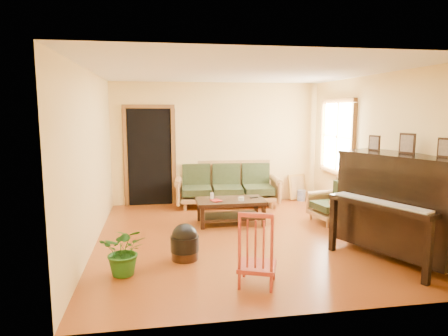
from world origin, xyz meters
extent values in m
plane|color=#662B0D|center=(0.00, 0.00, 0.00)|extent=(5.00, 5.00, 0.00)
cube|color=black|center=(-1.45, 2.48, 1.02)|extent=(1.08, 0.16, 2.05)
cube|color=white|center=(2.21, 1.30, 1.50)|extent=(0.12, 1.36, 1.46)
cube|color=olive|center=(0.16, 2.10, 0.46)|extent=(2.22, 1.07, 0.92)
cube|color=black|center=(-0.01, 0.79, 0.22)|extent=(1.21, 0.66, 0.44)
cube|color=olive|center=(1.81, 0.56, 0.39)|extent=(0.87, 0.90, 0.78)
cube|color=black|center=(1.98, -1.22, 0.72)|extent=(1.56, 1.89, 1.44)
cylinder|color=black|center=(-0.95, -0.81, 0.19)|extent=(0.44, 0.44, 0.37)
cube|color=maroon|center=(-0.17, -1.75, 0.45)|extent=(0.56, 0.58, 0.90)
cube|color=gold|center=(1.82, 2.41, 0.30)|extent=(0.46, 0.24, 0.60)
cylinder|color=#374BA5|center=(1.88, 2.30, 0.12)|extent=(0.21, 0.21, 0.24)
imported|color=#1F5418|center=(-1.71, -1.20, 0.31)|extent=(0.63, 0.56, 0.62)
imported|color=maroon|center=(-0.36, 0.67, 0.45)|extent=(0.22, 0.25, 0.02)
cylinder|color=white|center=(-0.34, 0.91, 0.49)|extent=(0.08, 0.08, 0.11)
cylinder|color=silver|center=(0.15, 0.67, 0.47)|extent=(0.11, 0.11, 0.06)
cube|color=black|center=(0.43, 0.85, 0.45)|extent=(0.16, 0.09, 0.02)
camera|label=1|loc=(-1.28, -6.06, 2.04)|focal=32.00mm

